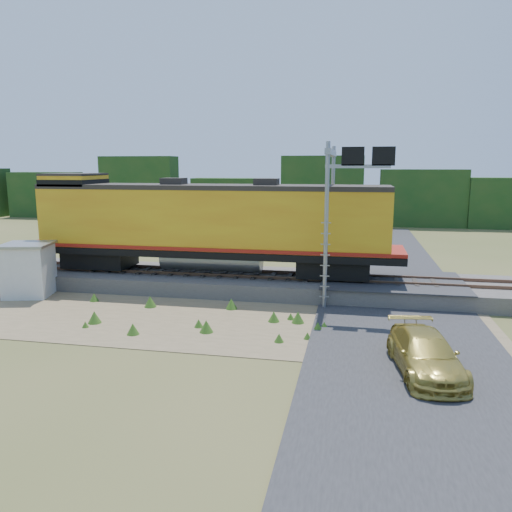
% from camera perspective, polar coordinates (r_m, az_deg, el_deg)
% --- Properties ---
extents(ground, '(140.00, 140.00, 0.00)m').
position_cam_1_polar(ground, '(21.09, -3.18, -7.81)').
color(ground, '#475123').
rests_on(ground, ground).
extents(ballast, '(70.00, 5.00, 0.80)m').
position_cam_1_polar(ballast, '(26.61, 0.04, -3.07)').
color(ballast, slate).
rests_on(ballast, ground).
extents(rails, '(70.00, 1.54, 0.16)m').
position_cam_1_polar(rails, '(26.51, 0.04, -2.06)').
color(rails, brown).
rests_on(rails, ballast).
extents(dirt_shoulder, '(26.00, 8.00, 0.03)m').
position_cam_1_polar(dirt_shoulder, '(22.10, -7.92, -7.00)').
color(dirt_shoulder, '#8C7754').
rests_on(dirt_shoulder, ground).
extents(road, '(7.00, 66.00, 0.86)m').
position_cam_1_polar(road, '(21.24, 16.15, -7.83)').
color(road, '#38383A').
rests_on(road, ground).
extents(tree_line_north, '(130.00, 3.00, 6.50)m').
position_cam_1_polar(tree_line_north, '(57.73, 6.29, 6.76)').
color(tree_line_north, '#183E16').
rests_on(tree_line_north, ground).
extents(weed_clumps, '(15.00, 6.20, 0.56)m').
position_cam_1_polar(weed_clumps, '(22.27, -11.93, -7.03)').
color(weed_clumps, '#39661D').
rests_on(weed_clumps, ground).
extents(locomotive, '(20.05, 3.06, 5.17)m').
position_cam_1_polar(locomotive, '(26.75, -5.80, 3.72)').
color(locomotive, black).
rests_on(locomotive, rails).
extents(shed, '(2.78, 2.78, 2.71)m').
position_cam_1_polar(shed, '(27.71, -24.55, -1.42)').
color(shed, silver).
rests_on(shed, ground).
extents(signal_gantry, '(3.01, 6.20, 7.60)m').
position_cam_1_polar(signal_gantry, '(24.75, 9.35, 8.12)').
color(signal_gantry, gray).
rests_on(signal_gantry, ground).
extents(car, '(2.41, 4.66, 1.29)m').
position_cam_1_polar(car, '(17.02, 18.79, -10.56)').
color(car, '#B4A043').
rests_on(car, ground).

